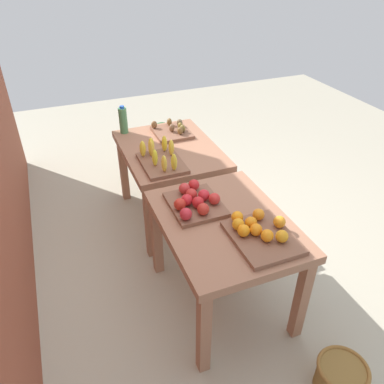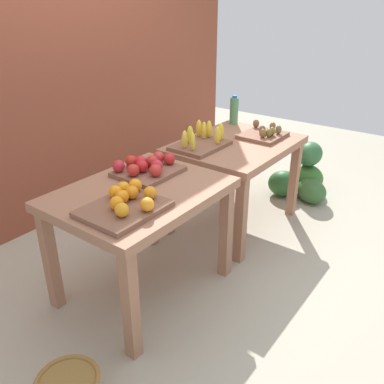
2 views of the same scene
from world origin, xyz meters
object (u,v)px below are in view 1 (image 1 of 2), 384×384
object	(u,v)px
display_table_right	(170,158)
wicker_basket	(340,378)
orange_bin	(260,232)
kiwi_bin	(173,131)
display_table_left	(224,233)
watermelon_pile	(166,153)
water_bottle	(123,120)
apple_bin	(195,201)
banana_crate	(161,159)

from	to	relation	value
display_table_right	wicker_basket	world-z (taller)	display_table_right
orange_bin	wicker_basket	size ratio (longest dim) A/B	1.49
kiwi_bin	wicker_basket	bearing A→B (deg)	-174.16
display_table_left	orange_bin	bearing A→B (deg)	-152.35
orange_bin	watermelon_pile	bearing A→B (deg)	-3.28
kiwi_bin	display_table_right	bearing A→B (deg)	154.66
orange_bin	water_bottle	world-z (taller)	water_bottle
display_table_left	watermelon_pile	world-z (taller)	display_table_left
kiwi_bin	orange_bin	bearing A→B (deg)	-179.95
kiwi_bin	wicker_basket	xyz separation A→B (m)	(-2.26, -0.23, -0.65)
display_table_left	water_bottle	world-z (taller)	water_bottle
water_bottle	apple_bin	bearing A→B (deg)	-173.00
water_bottle	watermelon_pile	world-z (taller)	water_bottle
display_table_right	watermelon_pile	distance (m)	1.04
apple_bin	water_bottle	bearing A→B (deg)	7.00
apple_bin	wicker_basket	distance (m)	1.37
display_table_left	display_table_right	size ratio (longest dim) A/B	1.00
water_bottle	wicker_basket	size ratio (longest dim) A/B	0.87
apple_bin	kiwi_bin	distance (m)	1.19
kiwi_bin	water_bottle	xyz separation A→B (m)	(0.19, 0.41, 0.09)
banana_crate	wicker_basket	distance (m)	1.94
orange_bin	water_bottle	bearing A→B (deg)	13.03
apple_bin	banana_crate	distance (m)	0.65
display_table_left	orange_bin	distance (m)	0.30
orange_bin	banana_crate	xyz separation A→B (m)	(1.09, 0.28, 0.01)
watermelon_pile	banana_crate	bearing A→B (deg)	160.77
display_table_right	water_bottle	bearing A→B (deg)	33.65
display_table_right	wicker_basket	distance (m)	2.10
wicker_basket	banana_crate	bearing A→B (deg)	16.23
banana_crate	orange_bin	bearing A→B (deg)	-165.61
water_bottle	banana_crate	bearing A→B (deg)	-169.09
watermelon_pile	orange_bin	bearing A→B (deg)	176.72
display_table_left	apple_bin	xyz separation A→B (m)	(0.21, 0.13, 0.15)
display_table_right	water_bottle	world-z (taller)	water_bottle
banana_crate	kiwi_bin	bearing A→B (deg)	-28.31
display_table_right	wicker_basket	size ratio (longest dim) A/B	3.46
display_table_left	wicker_basket	xyz separation A→B (m)	(-0.89, -0.35, -0.52)
display_table_right	banana_crate	world-z (taller)	banana_crate
wicker_basket	water_bottle	bearing A→B (deg)	14.73
banana_crate	wicker_basket	xyz separation A→B (m)	(-1.75, -0.51, -0.67)
orange_bin	wicker_basket	bearing A→B (deg)	-160.81
watermelon_pile	apple_bin	bearing A→B (deg)	168.25
apple_bin	wicker_basket	bearing A→B (deg)	-156.47
water_bottle	display_table_right	bearing A→B (deg)	-146.35
water_bottle	wicker_basket	distance (m)	2.64
water_bottle	watermelon_pile	distance (m)	0.99
apple_bin	banana_crate	size ratio (longest dim) A/B	0.93
orange_bin	kiwi_bin	distance (m)	1.60
apple_bin	display_table_left	bearing A→B (deg)	-148.42
banana_crate	water_bottle	bearing A→B (deg)	10.91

